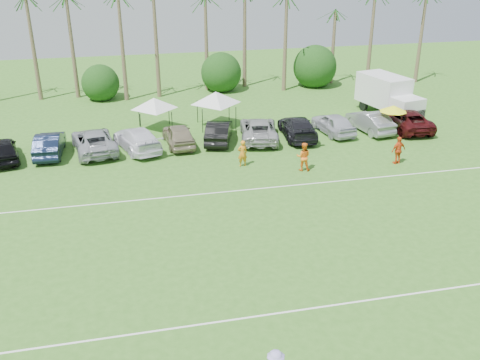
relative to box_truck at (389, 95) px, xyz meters
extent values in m
plane|color=#376C20|center=(-18.67, -26.57, -1.81)|extent=(120.00, 120.00, 0.00)
cube|color=white|center=(-18.67, -24.57, -1.80)|extent=(80.00, 0.10, 0.01)
cube|color=white|center=(-18.67, -12.57, -1.80)|extent=(80.00, 0.10, 0.01)
cone|color=brown|center=(-30.67, 11.43, 3.19)|extent=(0.44, 0.44, 10.00)
cone|color=brown|center=(-26.67, 11.43, 3.69)|extent=(0.44, 0.44, 11.00)
cone|color=brown|center=(-22.67, 11.43, 2.19)|extent=(0.44, 0.44, 8.00)
cone|color=brown|center=(-18.67, 11.43, 2.69)|extent=(0.44, 0.44, 9.00)
cone|color=brown|center=(-14.67, 11.43, 3.19)|extent=(0.44, 0.44, 10.00)
cone|color=brown|center=(-10.67, 11.43, 3.69)|extent=(0.44, 0.44, 11.00)
cone|color=brown|center=(-5.67, 11.43, 2.19)|extent=(0.44, 0.44, 8.00)
cone|color=brown|center=(-0.67, 11.43, 2.69)|extent=(0.44, 0.44, 9.00)
cone|color=brown|center=(4.33, 11.43, 3.19)|extent=(0.44, 0.44, 10.00)
cone|color=brown|center=(8.33, 11.43, 3.69)|extent=(0.44, 0.44, 11.00)
cylinder|color=brown|center=(-24.67, 12.43, -1.11)|extent=(0.30, 0.30, 1.40)
sphere|color=#123910|center=(-24.67, 12.43, -0.01)|extent=(4.00, 4.00, 4.00)
cylinder|color=brown|center=(-12.67, 12.43, -1.11)|extent=(0.30, 0.30, 1.40)
sphere|color=#123910|center=(-12.67, 12.43, -0.01)|extent=(4.00, 4.00, 4.00)
cylinder|color=brown|center=(-2.67, 12.43, -1.11)|extent=(0.30, 0.30, 1.40)
sphere|color=#123910|center=(-2.67, 12.43, -0.01)|extent=(4.00, 4.00, 4.00)
imported|color=orange|center=(-15.12, -8.72, -0.89)|extent=(0.72, 0.52, 1.84)
imported|color=orange|center=(-11.34, -10.34, -0.83)|extent=(1.13, 1.00, 1.95)
imported|color=#DB4B18|center=(-4.61, -10.64, -0.84)|extent=(1.22, 0.73, 1.95)
cube|color=white|center=(-0.17, 0.80, 0.29)|extent=(3.50, 5.15, 2.56)
cube|color=white|center=(0.52, -2.40, -0.73)|extent=(2.69, 2.30, 2.15)
cube|color=black|center=(0.68, -3.15, -1.04)|extent=(2.37, 0.80, 1.02)
cube|color=#E5590C|center=(1.09, 1.08, -0.17)|extent=(0.37, 1.61, 0.92)
cylinder|color=black|center=(-0.53, -2.42, -1.35)|extent=(0.49, 0.97, 0.92)
cylinder|color=black|center=(1.47, -1.99, -1.35)|extent=(0.49, 0.97, 0.92)
cylinder|color=black|center=(-1.43, 1.79, -1.35)|extent=(0.49, 0.97, 0.92)
cylinder|color=black|center=(0.57, 2.22, -1.35)|extent=(0.49, 0.97, 0.92)
cylinder|color=black|center=(-21.51, -0.83, -0.92)|extent=(0.06, 0.06, 1.77)
cylinder|color=black|center=(-19.05, -0.83, -0.92)|extent=(0.06, 0.06, 1.77)
cylinder|color=black|center=(-21.51, 1.63, -0.92)|extent=(0.06, 0.06, 1.77)
cylinder|color=black|center=(-19.05, 1.63, -0.92)|extent=(0.06, 0.06, 1.77)
pyramid|color=silver|center=(-20.28, 0.40, 0.85)|extent=(3.83, 3.83, 0.89)
cylinder|color=black|center=(-16.66, -1.16, -0.83)|extent=(0.06, 0.06, 1.95)
cylinder|color=black|center=(-13.93, -1.16, -0.83)|extent=(0.06, 0.06, 1.95)
cylinder|color=black|center=(-16.66, 1.57, -0.83)|extent=(0.06, 0.06, 1.95)
cylinder|color=black|center=(-13.93, 1.57, -0.83)|extent=(0.06, 0.06, 1.95)
pyramid|color=silver|center=(-15.29, 0.21, 1.12)|extent=(4.21, 4.21, 0.98)
cylinder|color=black|center=(-2.16, -4.91, -0.74)|extent=(0.05, 0.05, 2.14)
cone|color=#FAFF1A|center=(-2.16, -4.91, 0.33)|extent=(2.14, 2.14, 0.49)
imported|color=black|center=(-31.19, -4.07, -0.99)|extent=(3.01, 5.14, 1.64)
imported|color=#121C33|center=(-28.10, -3.65, -0.99)|extent=(1.87, 5.03, 1.64)
imported|color=#A0A3A9|center=(-25.02, -3.70, -0.99)|extent=(3.69, 6.29, 1.64)
imported|color=white|center=(-21.94, -3.93, -0.99)|extent=(3.88, 6.09, 1.64)
imported|color=gray|center=(-18.86, -3.68, -0.99)|extent=(2.28, 4.95, 1.64)
imported|color=black|center=(-15.78, -3.53, -0.99)|extent=(3.06, 5.27, 1.64)
imported|color=#A2A2A2|center=(-12.70, -3.75, -0.99)|extent=(3.82, 6.32, 1.64)
imported|color=black|center=(-9.62, -3.92, -0.99)|extent=(2.77, 5.83, 1.64)
imported|color=silver|center=(-6.54, -3.62, -0.99)|extent=(2.54, 5.03, 1.64)
imported|color=gray|center=(-3.46, -3.75, -0.99)|extent=(2.40, 5.17, 1.64)
imported|color=#440E10|center=(-0.38, -3.96, -0.99)|extent=(3.11, 6.08, 1.64)
camera|label=1|loc=(-22.70, -41.63, 12.10)|focal=40.00mm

